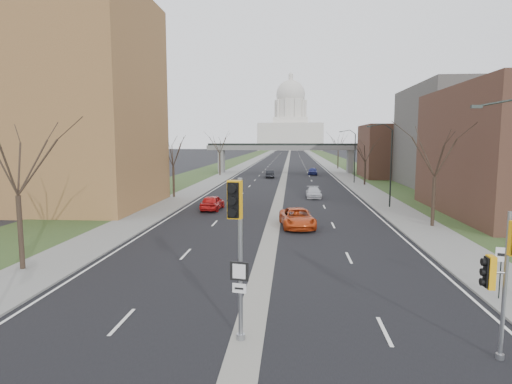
# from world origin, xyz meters

# --- Properties ---
(ground) EXTENTS (700.00, 700.00, 0.00)m
(ground) POSITION_xyz_m (0.00, 0.00, 0.00)
(ground) COLOR black
(ground) RESTS_ON ground
(road_surface) EXTENTS (20.00, 600.00, 0.01)m
(road_surface) POSITION_xyz_m (0.00, 150.00, 0.01)
(road_surface) COLOR black
(road_surface) RESTS_ON ground
(median_strip) EXTENTS (1.20, 600.00, 0.02)m
(median_strip) POSITION_xyz_m (0.00, 150.00, 0.00)
(median_strip) COLOR gray
(median_strip) RESTS_ON ground
(sidewalk_right) EXTENTS (4.00, 600.00, 0.12)m
(sidewalk_right) POSITION_xyz_m (12.00, 150.00, 0.06)
(sidewalk_right) COLOR gray
(sidewalk_right) RESTS_ON ground
(sidewalk_left) EXTENTS (4.00, 600.00, 0.12)m
(sidewalk_left) POSITION_xyz_m (-12.00, 150.00, 0.06)
(sidewalk_left) COLOR gray
(sidewalk_left) RESTS_ON ground
(grass_verge_right) EXTENTS (8.00, 600.00, 0.10)m
(grass_verge_right) POSITION_xyz_m (18.00, 150.00, 0.05)
(grass_verge_right) COLOR #2A411E
(grass_verge_right) RESTS_ON ground
(grass_verge_left) EXTENTS (8.00, 600.00, 0.10)m
(grass_verge_left) POSITION_xyz_m (-18.00, 150.00, 0.05)
(grass_verge_left) COLOR #2A411E
(grass_verge_left) RESTS_ON ground
(apartment_building) EXTENTS (25.00, 16.00, 22.00)m
(apartment_building) POSITION_xyz_m (-26.00, 30.00, 11.00)
(apartment_building) COLOR #9C6D3E
(apartment_building) RESTS_ON ground
(commercial_block_mid) EXTENTS (18.00, 22.00, 15.00)m
(commercial_block_mid) POSITION_xyz_m (28.00, 52.00, 7.50)
(commercial_block_mid) COLOR #56534E
(commercial_block_mid) RESTS_ON ground
(commercial_block_far) EXTENTS (14.00, 14.00, 10.00)m
(commercial_block_far) POSITION_xyz_m (22.00, 70.00, 5.00)
(commercial_block_far) COLOR #4B2E23
(commercial_block_far) RESTS_ON ground
(pedestrian_bridge) EXTENTS (34.00, 3.00, 6.45)m
(pedestrian_bridge) POSITION_xyz_m (0.00, 80.00, 4.84)
(pedestrian_bridge) COLOR slate
(pedestrian_bridge) RESTS_ON ground
(capitol) EXTENTS (48.00, 42.00, 55.75)m
(capitol) POSITION_xyz_m (0.00, 320.00, 18.60)
(capitol) COLOR silver
(capitol) RESTS_ON ground
(streetlight_near) EXTENTS (2.61, 0.20, 8.70)m
(streetlight_near) POSITION_xyz_m (10.99, 6.00, 6.95)
(streetlight_near) COLOR black
(streetlight_near) RESTS_ON sidewalk_right
(streetlight_mid) EXTENTS (2.61, 0.20, 8.70)m
(streetlight_mid) POSITION_xyz_m (10.99, 32.00, 6.95)
(streetlight_mid) COLOR black
(streetlight_mid) RESTS_ON sidewalk_right
(streetlight_far) EXTENTS (2.61, 0.20, 8.70)m
(streetlight_far) POSITION_xyz_m (10.99, 58.00, 6.95)
(streetlight_far) COLOR black
(streetlight_far) RESTS_ON sidewalk_right
(tree_left_a) EXTENTS (7.20, 7.20, 9.40)m
(tree_left_a) POSITION_xyz_m (-13.00, 8.00, 6.64)
(tree_left_a) COLOR #382B21
(tree_left_a) RESTS_ON sidewalk_left
(tree_left_b) EXTENTS (6.75, 6.75, 8.81)m
(tree_left_b) POSITION_xyz_m (-13.00, 38.00, 6.23)
(tree_left_b) COLOR #382B21
(tree_left_b) RESTS_ON sidewalk_left
(tree_left_c) EXTENTS (7.65, 7.65, 9.99)m
(tree_left_c) POSITION_xyz_m (-13.00, 72.00, 7.04)
(tree_left_c) COLOR #382B21
(tree_left_c) RESTS_ON sidewalk_left
(tree_right_a) EXTENTS (7.20, 7.20, 9.40)m
(tree_right_a) POSITION_xyz_m (13.00, 22.00, 6.64)
(tree_right_a) COLOR #382B21
(tree_right_a) RESTS_ON sidewalk_right
(tree_right_b) EXTENTS (6.30, 6.30, 8.22)m
(tree_right_b) POSITION_xyz_m (13.00, 55.00, 5.82)
(tree_right_b) COLOR #382B21
(tree_right_b) RESTS_ON sidewalk_right
(tree_right_c) EXTENTS (7.65, 7.65, 9.99)m
(tree_right_c) POSITION_xyz_m (13.00, 95.00, 7.04)
(tree_right_c) COLOR #382B21
(tree_right_c) RESTS_ON sidewalk_right
(signal_pole_median) EXTENTS (0.71, 0.96, 5.76)m
(signal_pole_median) POSITION_xyz_m (-0.28, 0.60, 4.02)
(signal_pole_median) COLOR gray
(signal_pole_median) RESTS_ON ground
(signal_pole_right) EXTENTS (0.85, 0.86, 4.84)m
(signal_pole_right) POSITION_xyz_m (8.11, 0.10, 3.17)
(signal_pole_right) COLOR gray
(signal_pole_right) RESTS_ON ground
(speed_limit_sign) EXTENTS (0.47, 0.19, 2.29)m
(speed_limit_sign) POSITION_xyz_m (10.67, 5.55, 1.70)
(speed_limit_sign) COLOR black
(speed_limit_sign) RESTS_ON sidewalk_right
(car_left_near) EXTENTS (2.05, 4.61, 1.54)m
(car_left_near) POSITION_xyz_m (-6.52, 29.11, 0.77)
(car_left_near) COLOR red
(car_left_near) RESTS_ON ground
(car_left_far) EXTENTS (1.95, 4.55, 1.46)m
(car_left_far) POSITION_xyz_m (-2.67, 67.67, 0.73)
(car_left_far) COLOR black
(car_left_far) RESTS_ON ground
(car_right_near) EXTENTS (3.20, 5.77, 1.53)m
(car_right_near) POSITION_xyz_m (2.00, 21.08, 0.76)
(car_right_near) COLOR #BF3F14
(car_right_near) RESTS_ON ground
(car_right_mid) EXTENTS (1.84, 4.49, 1.30)m
(car_right_mid) POSITION_xyz_m (4.23, 39.44, 0.65)
(car_right_mid) COLOR #BABCC3
(car_right_mid) RESTS_ON ground
(car_right_far) EXTENTS (2.15, 4.71, 1.57)m
(car_right_far) POSITION_xyz_m (5.81, 75.18, 0.78)
(car_right_far) COLOR navy
(car_right_far) RESTS_ON ground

